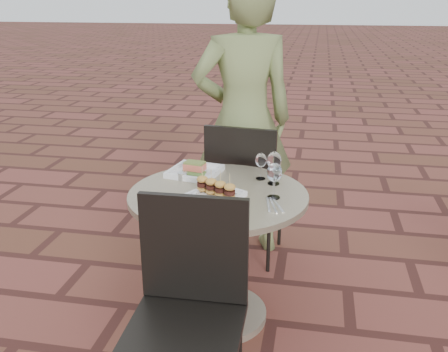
% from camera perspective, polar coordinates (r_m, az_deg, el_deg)
% --- Properties ---
extents(ground, '(60.00, 60.00, 0.00)m').
position_cam_1_polar(ground, '(2.81, 5.45, -16.34)').
color(ground, brown).
rests_on(ground, ground).
extents(cafe_table, '(0.90, 0.90, 0.73)m').
position_cam_1_polar(cafe_table, '(2.59, -0.66, -6.95)').
color(cafe_table, gray).
rests_on(cafe_table, ground).
extents(chair_far, '(0.48, 0.48, 0.93)m').
position_cam_1_polar(chair_far, '(3.14, 2.28, -0.74)').
color(chair_far, black).
rests_on(chair_far, ground).
extents(chair_near, '(0.45, 0.45, 0.93)m').
position_cam_1_polar(chair_near, '(2.01, -4.04, -13.47)').
color(chair_near, black).
rests_on(chair_near, ground).
extents(diner, '(0.77, 0.63, 1.80)m').
position_cam_1_polar(diner, '(3.21, 2.22, 6.31)').
color(diner, olive).
rests_on(diner, ground).
extents(plate_salmon, '(0.30, 0.30, 0.07)m').
position_cam_1_polar(plate_salmon, '(2.75, -3.37, 0.62)').
color(plate_salmon, white).
rests_on(plate_salmon, cafe_table).
extents(plate_sliders, '(0.30, 0.30, 0.14)m').
position_cam_1_polar(plate_sliders, '(2.42, -0.95, -1.71)').
color(plate_sliders, white).
rests_on(plate_sliders, cafe_table).
extents(plate_tuna, '(0.24, 0.24, 0.03)m').
position_cam_1_polar(plate_tuna, '(2.37, -1.35, -2.77)').
color(plate_tuna, white).
rests_on(plate_tuna, cafe_table).
extents(wine_glass_right, '(0.08, 0.08, 0.18)m').
position_cam_1_polar(wine_glass_right, '(2.40, 5.79, 0.28)').
color(wine_glass_right, white).
rests_on(wine_glass_right, cafe_table).
extents(wine_glass_mid, '(0.06, 0.06, 0.14)m').
position_cam_1_polar(wine_glass_mid, '(2.65, 4.25, 1.74)').
color(wine_glass_mid, white).
rests_on(wine_glass_mid, cafe_table).
extents(wine_glass_far, '(0.07, 0.07, 0.17)m').
position_cam_1_polar(wine_glass_far, '(2.58, 5.77, 1.68)').
color(wine_glass_far, white).
rests_on(wine_glass_far, cafe_table).
extents(steel_ramekin, '(0.06, 0.06, 0.04)m').
position_cam_1_polar(steel_ramekin, '(2.67, -4.79, 0.00)').
color(steel_ramekin, silver).
rests_on(steel_ramekin, cafe_table).
extents(cutlery_set, '(0.14, 0.20, 0.00)m').
position_cam_1_polar(cutlery_set, '(2.35, 5.65, -3.34)').
color(cutlery_set, silver).
rests_on(cutlery_set, cafe_table).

